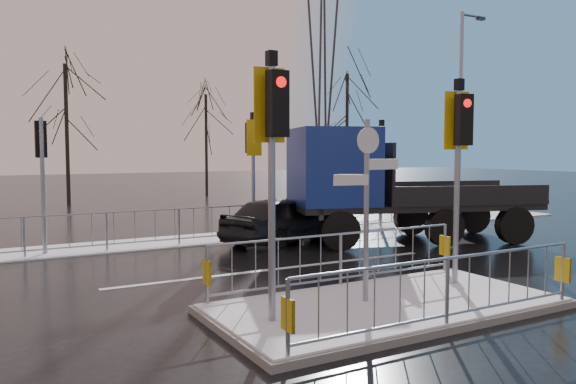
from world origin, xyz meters
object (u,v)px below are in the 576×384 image
car_far_lane (282,219)px  street_lamp_right (462,107)px  traffic_island (386,287)px  flatbed_truck (366,182)px

car_far_lane → street_lamp_right: size_ratio=0.51×
traffic_island → car_far_lane: (1.79, 6.94, 0.31)m
traffic_island → flatbed_truck: traffic_island is taller
car_far_lane → street_lamp_right: bearing=-101.6°
traffic_island → flatbed_truck: 7.16m
car_far_lane → street_lamp_right: (8.79, 1.55, 3.69)m
traffic_island → street_lamp_right: bearing=38.7°
flatbed_truck → street_lamp_right: bearing=22.1°
street_lamp_right → flatbed_truck: bearing=-157.9°
flatbed_truck → traffic_island: bearing=-124.4°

